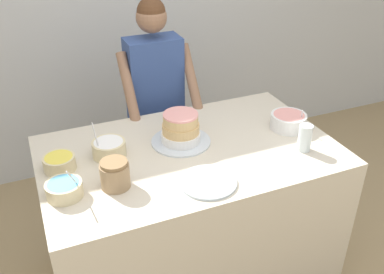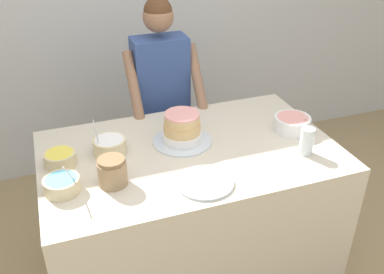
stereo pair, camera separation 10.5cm
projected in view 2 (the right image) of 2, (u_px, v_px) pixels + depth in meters
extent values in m
cube|color=silver|center=(125.00, 10.00, 3.26)|extent=(10.00, 0.05, 2.60)
cube|color=beige|center=(190.00, 216.00, 2.48)|extent=(1.54, 0.95, 0.91)
cylinder|color=#2D2D38|center=(154.00, 166.00, 3.06)|extent=(0.10, 0.10, 0.75)
cylinder|color=#2D2D38|center=(174.00, 162.00, 3.11)|extent=(0.10, 0.10, 0.75)
cube|color=#334C8C|center=(161.00, 80.00, 2.76)|extent=(0.35, 0.19, 0.56)
cylinder|color=#8E664C|center=(135.00, 94.00, 2.57)|extent=(0.06, 0.36, 0.47)
cylinder|color=#8E664C|center=(198.00, 85.00, 2.69)|extent=(0.06, 0.36, 0.47)
sphere|color=#8E664C|center=(158.00, 17.00, 2.55)|extent=(0.19, 0.19, 0.19)
sphere|color=#51331E|center=(158.00, 11.00, 2.54)|extent=(0.17, 0.17, 0.17)
cylinder|color=silver|center=(182.00, 141.00, 2.31)|extent=(0.32, 0.32, 0.01)
cylinder|color=white|center=(182.00, 136.00, 2.30)|extent=(0.21, 0.21, 0.05)
cylinder|color=#DBB275|center=(182.00, 128.00, 2.27)|extent=(0.20, 0.20, 0.05)
cylinder|color=#DBB275|center=(182.00, 119.00, 2.25)|extent=(0.19, 0.19, 0.05)
cylinder|color=pink|center=(182.00, 114.00, 2.23)|extent=(0.19, 0.19, 0.01)
cylinder|color=beige|center=(62.00, 185.00, 1.92)|extent=(0.16, 0.16, 0.07)
cylinder|color=#60B7E0|center=(61.00, 180.00, 1.91)|extent=(0.14, 0.14, 0.01)
cylinder|color=silver|center=(72.00, 177.00, 1.88)|extent=(0.06, 0.09, 0.17)
cylinder|color=beige|center=(60.00, 159.00, 2.10)|extent=(0.16, 0.16, 0.07)
cylinder|color=#F2DB4C|center=(59.00, 154.00, 2.09)|extent=(0.13, 0.13, 0.01)
cylinder|color=beige|center=(110.00, 146.00, 2.20)|extent=(0.17, 0.17, 0.08)
cylinder|color=white|center=(109.00, 140.00, 2.18)|extent=(0.15, 0.15, 0.01)
cylinder|color=silver|center=(98.00, 139.00, 2.14)|extent=(0.02, 0.07, 0.19)
cylinder|color=white|center=(292.00, 124.00, 2.40)|extent=(0.20, 0.20, 0.09)
cylinder|color=pink|center=(293.00, 118.00, 2.38)|extent=(0.17, 0.17, 0.01)
cylinder|color=silver|center=(305.00, 121.00, 2.36)|extent=(0.05, 0.05, 0.13)
cylinder|color=silver|center=(307.00, 141.00, 2.18)|extent=(0.07, 0.07, 0.14)
cylinder|color=silver|center=(205.00, 183.00, 1.98)|extent=(0.27, 0.27, 0.01)
cylinder|color=#9E7F5B|center=(112.00, 173.00, 1.96)|extent=(0.14, 0.14, 0.12)
cylinder|color=olive|center=(111.00, 161.00, 1.92)|extent=(0.12, 0.12, 0.02)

